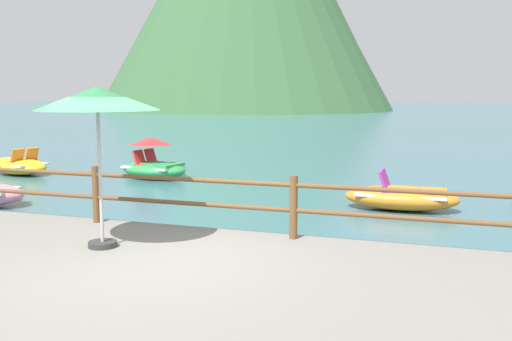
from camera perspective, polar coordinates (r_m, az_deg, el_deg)
The scene contains 7 objects.
ground_plane at distance 46.73m, azimuth 13.87°, elevation 4.44°, with size 200.00×200.00×0.00m, color #3D6B75.
promenade_dock at distance 6.21m, azimuth -22.01°, elevation -15.14°, with size 28.00×8.00×0.40m, color gray.
dock_railing at distance 9.05m, azimuth -6.71°, elevation -2.37°, with size 23.92×0.12×0.95m.
beach_umbrella at distance 8.13m, azimuth -15.53°, elevation 6.71°, with size 1.70×1.70×2.24m.
pedal_boat_1 at distance 17.43m, azimuth -10.17°, elevation 0.62°, with size 2.34×1.69×1.23m.
pedal_boat_3 at distance 19.50m, azimuth -22.57°, elevation 0.46°, with size 2.59×1.88×0.85m.
pedal_boat_4 at distance 12.95m, azimuth 14.31°, elevation -2.58°, with size 2.47×1.15×0.86m.
Camera 1 is at (3.81, -6.50, 2.56)m, focal length 40.15 mm.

